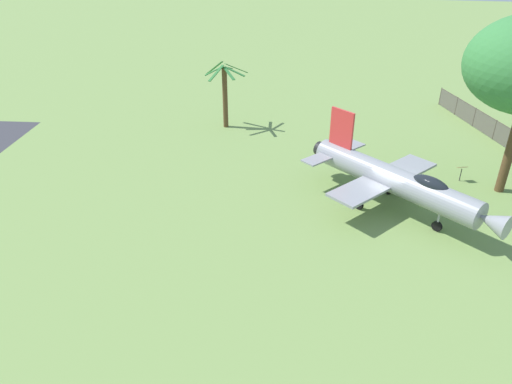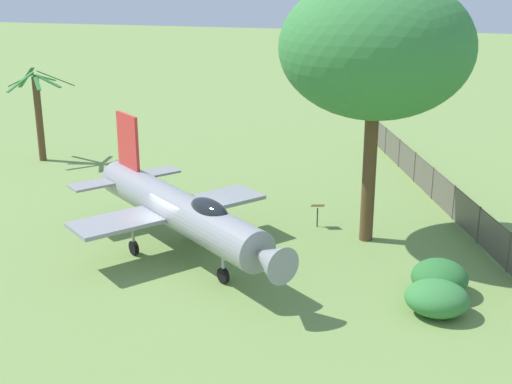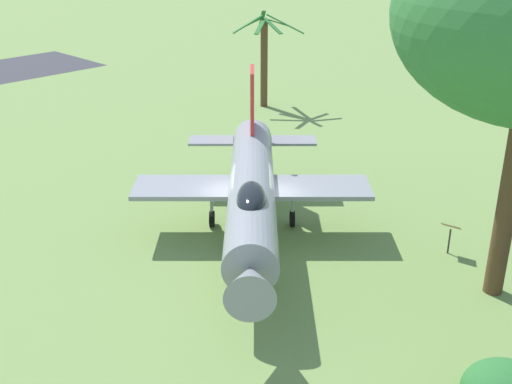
{
  "view_description": "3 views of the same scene",
  "coord_description": "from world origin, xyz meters",
  "views": [
    {
      "loc": [
        -26.16,
        3.6,
        15.14
      ],
      "look_at": [
        -2.11,
        7.89,
        1.5
      ],
      "focal_mm": 33.41,
      "sensor_mm": 36.0,
      "label": 1
    },
    {
      "loc": [
        -24.88,
        -9.52,
        11.5
      ],
      "look_at": [
        1.42,
        -2.92,
        2.5
      ],
      "focal_mm": 48.93,
      "sensor_mm": 36.0,
      "label": 2
    },
    {
      "loc": [
        -12.67,
        -15.52,
        10.55
      ],
      "look_at": [
        0.22,
        0.03,
        1.78
      ],
      "focal_mm": 44.64,
      "sensor_mm": 36.0,
      "label": 3
    }
  ],
  "objects": [
    {
      "name": "ground_plane",
      "position": [
        0.0,
        0.0,
        0.0
      ],
      "size": [
        200.0,
        200.0,
        0.0
      ],
      "primitive_type": "plane",
      "color": "#75934C"
    },
    {
      "name": "display_jet",
      "position": [
        -0.23,
        -0.28,
        2.03
      ],
      "size": [
        10.2,
        11.36,
        5.18
      ],
      "rotation": [
        0.0,
        0.0,
        4.02
      ],
      "color": "gray",
      "rests_on": "ground_plane"
    },
    {
      "name": "palm_tree",
      "position": [
        11.57,
        12.96,
        2.96
      ],
      "size": [
        3.5,
        3.69,
        5.57
      ],
      "color": "brown",
      "rests_on": "ground_plane"
    },
    {
      "name": "info_plaque",
      "position": [
        4.53,
        -5.01,
        0.85
      ],
      "size": [
        0.55,
        0.69,
        1.14
      ],
      "color": "#333333",
      "rests_on": "ground_plane"
    }
  ]
}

